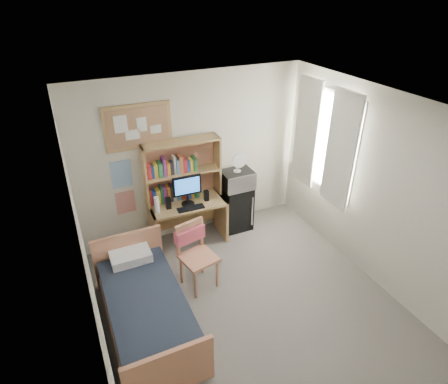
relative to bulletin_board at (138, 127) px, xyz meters
name	(u,v)px	position (x,y,z in m)	size (l,w,h in m)	color
floor	(255,314)	(0.78, -2.08, -1.93)	(3.60, 4.20, 0.02)	slate
ceiling	(267,114)	(0.78, -2.08, 0.68)	(3.60, 4.20, 0.02)	silver
wall_back	(193,157)	(0.78, 0.02, -0.62)	(3.60, 0.04, 2.60)	beige
wall_left	(90,277)	(-1.02, -2.08, -0.62)	(0.04, 4.20, 2.60)	beige
wall_right	(384,195)	(2.58, -2.08, -0.62)	(0.04, 4.20, 2.60)	beige
window_unit	(324,141)	(2.53, -0.88, -0.32)	(0.10, 1.40, 1.70)	white
curtain_left	(340,151)	(2.50, -1.28, -0.32)	(0.04, 0.55, 1.70)	white
curtain_right	(306,133)	(2.50, -0.48, -0.32)	(0.04, 0.55, 1.70)	white
bulletin_board	(138,127)	(0.00, 0.00, 0.00)	(0.94, 0.03, 0.64)	#A87D58
poster_wave	(121,174)	(-0.32, 0.01, -0.67)	(0.30, 0.01, 0.42)	#2969A4
poster_japan	(126,202)	(-0.32, 0.01, -1.14)	(0.28, 0.01, 0.36)	red
desk	(188,222)	(0.54, -0.29, -1.56)	(1.15, 0.58, 0.72)	tan
desk_chair	(199,257)	(0.33, -1.30, -1.44)	(0.48, 0.48, 0.95)	tan
mini_fridge	(236,207)	(1.41, -0.24, -1.54)	(0.45, 0.45, 0.77)	black
bed	(147,313)	(-0.50, -1.73, -1.68)	(0.89, 1.78, 0.49)	black
hutch	(182,170)	(0.55, -0.14, -0.72)	(1.16, 0.30, 0.95)	tan
monitor	(187,191)	(0.54, -0.35, -0.97)	(0.43, 0.03, 0.46)	black
keyboard	(191,208)	(0.53, -0.49, -1.19)	(0.41, 0.13, 0.02)	black
speaker_left	(168,203)	(0.24, -0.34, -1.11)	(0.07, 0.07, 0.18)	black
speaker_right	(206,196)	(0.84, -0.36, -1.12)	(0.07, 0.07, 0.16)	black
water_bottle	(157,205)	(0.06, -0.38, -1.07)	(0.07, 0.07, 0.25)	white
hoodie	(190,234)	(0.29, -1.11, -1.18)	(0.42, 0.13, 0.20)	#E15569
microwave	(237,179)	(1.41, -0.26, -1.01)	(0.49, 0.37, 0.29)	silver
desk_fan	(237,163)	(1.41, -0.26, -0.72)	(0.24, 0.24, 0.30)	white
pillow	(130,256)	(-0.50, -0.98, -1.37)	(0.51, 0.36, 0.12)	white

